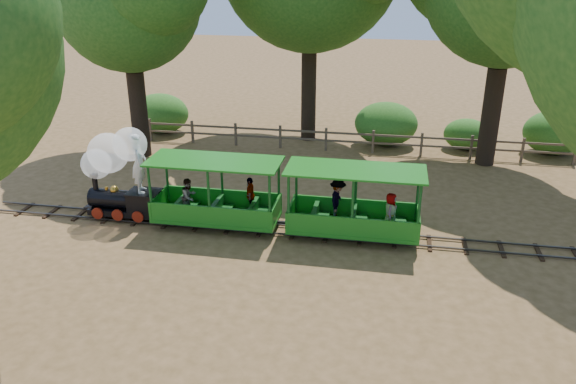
% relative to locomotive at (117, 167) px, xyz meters
% --- Properties ---
extents(ground, '(90.00, 90.00, 0.00)m').
position_rel_locomotive_xyz_m(ground, '(6.56, -0.07, -1.72)').
color(ground, '#9A6C42').
rests_on(ground, ground).
extents(track, '(22.00, 1.00, 0.10)m').
position_rel_locomotive_xyz_m(track, '(6.56, -0.07, -1.65)').
color(track, '#3F3D3A').
rests_on(track, ground).
extents(locomotive, '(2.64, 1.24, 3.04)m').
position_rel_locomotive_xyz_m(locomotive, '(0.00, 0.00, 0.00)').
color(locomotive, black).
rests_on(locomotive, ground).
extents(carriage_front, '(3.96, 1.62, 2.06)m').
position_rel_locomotive_xyz_m(carriage_front, '(3.15, -0.05, -0.90)').
color(carriage_front, '#1B781A').
rests_on(carriage_front, track).
extents(carriage_rear, '(3.96, 1.62, 2.06)m').
position_rel_locomotive_xyz_m(carriage_rear, '(7.32, -0.01, -0.87)').
color(carriage_rear, '#1B781A').
rests_on(carriage_rear, track).
extents(fence, '(18.10, 0.10, 1.00)m').
position_rel_locomotive_xyz_m(fence, '(6.56, 7.93, -1.14)').
color(fence, brown).
rests_on(fence, ground).
extents(shrub_west, '(2.67, 2.05, 1.85)m').
position_rel_locomotive_xyz_m(shrub_west, '(-2.44, 9.23, -0.80)').
color(shrub_west, '#2D6B1E').
rests_on(shrub_west, ground).
extents(shrub_mid_w, '(2.75, 2.11, 1.90)m').
position_rel_locomotive_xyz_m(shrub_mid_w, '(8.04, 9.23, -0.77)').
color(shrub_mid_w, '#2D6B1E').
rests_on(shrub_mid_w, ground).
extents(shrub_mid_e, '(1.92, 1.48, 1.33)m').
position_rel_locomotive_xyz_m(shrub_mid_e, '(11.48, 9.23, -1.05)').
color(shrub_mid_e, '#2D6B1E').
rests_on(shrub_mid_e, ground).
extents(shrub_east, '(2.69, 2.07, 1.86)m').
position_rel_locomotive_xyz_m(shrub_east, '(15.08, 9.23, -0.79)').
color(shrub_east, '#2D6B1E').
rests_on(shrub_east, ground).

